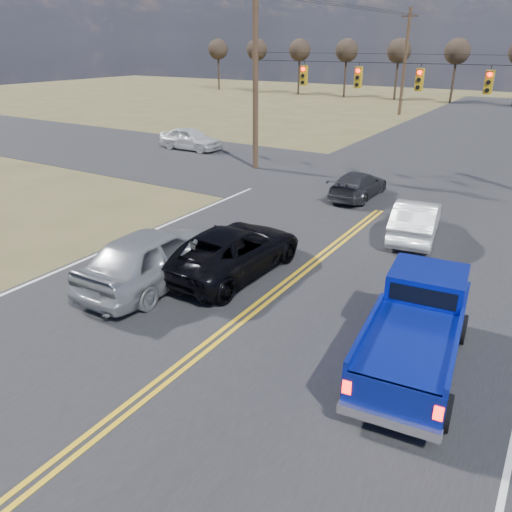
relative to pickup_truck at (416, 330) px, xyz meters
The scene contains 12 objects.
ground 5.63m from the pickup_truck, 143.61° to the right, with size 160.00×160.00×0.00m, color brown.
road_main 8.11m from the pickup_truck, 123.64° to the left, with size 14.00×120.00×0.02m, color #28282B.
road_cross 15.40m from the pickup_truck, 106.88° to the left, with size 120.00×12.00×0.02m, color #28282B.
signal_gantry 15.59m from the pickup_truck, 105.29° to the left, with size 19.60×4.83×10.00m.
utility_poles 15.04m from the pickup_truck, 108.04° to the left, with size 19.60×58.32×10.00m.
treeline 24.56m from the pickup_truck, 100.68° to the left, with size 87.00×117.80×7.40m.
pickup_truck is the anchor object (origin of this frame).
silver_suv 7.95m from the pickup_truck, behind, with size 2.15×5.34×1.82m, color #A1A3A9.
black_suv 6.74m from the pickup_truck, 162.45° to the left, with size 2.53×5.48×1.52m, color black.
white_car_queue 8.60m from the pickup_truck, 105.35° to the left, with size 1.54×4.42×1.45m, color white.
dgrey_car_queue 13.65m from the pickup_truck, 116.57° to the left, with size 1.72×4.24×1.23m, color #313236.
cross_car_west 26.49m from the pickup_truck, 139.90° to the left, with size 4.51×1.81×1.54m, color white.
Camera 1 is at (6.52, -6.82, 6.91)m, focal length 35.00 mm.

